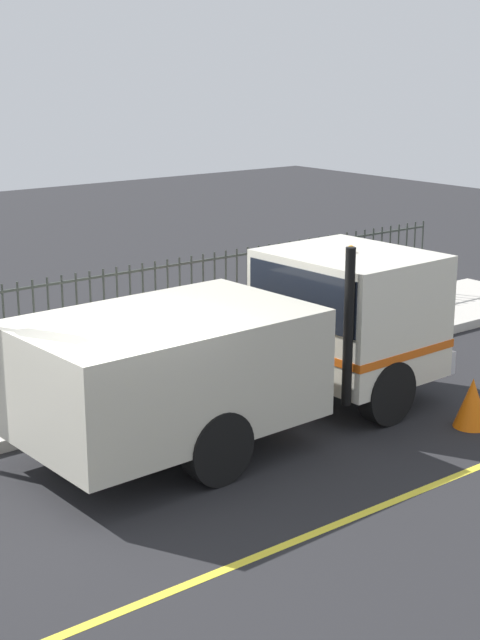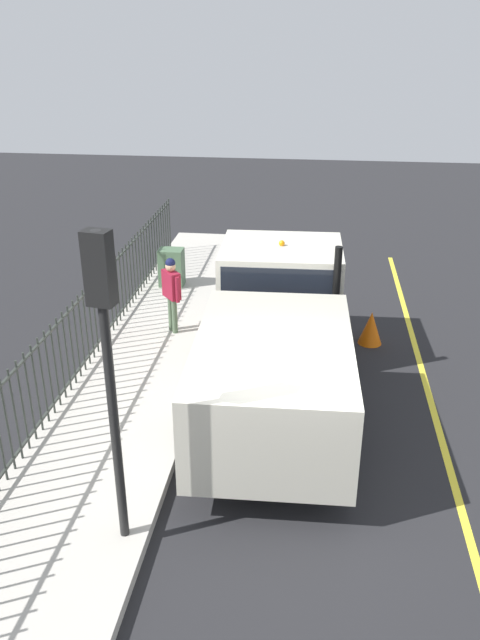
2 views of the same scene
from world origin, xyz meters
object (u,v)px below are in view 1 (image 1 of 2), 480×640
work_truck (265,338)px  worker_standing (266,293)px  traffic_cone (472,403)px  utility_cabinet (351,294)px

work_truck → worker_standing: (2.41, -2.03, -0.11)m
worker_standing → traffic_cone: (-4.31, -0.29, -0.85)m
worker_standing → utility_cabinet: bearing=152.5°
traffic_cone → worker_standing: bearing=3.8°
work_truck → traffic_cone: size_ratio=9.07×
traffic_cone → work_truck: bearing=50.7°
worker_standing → traffic_cone: 4.40m
utility_cabinet → traffic_cone: utility_cabinet is taller
work_truck → utility_cabinet: (3.06, -4.77, -0.66)m
work_truck → worker_standing: size_ratio=3.92×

